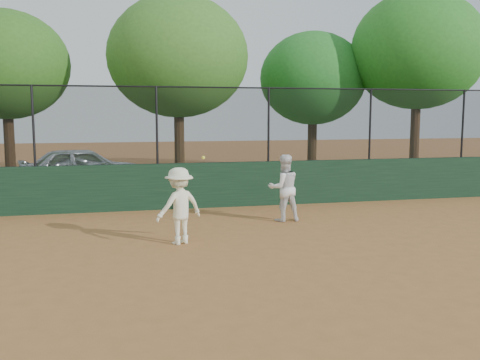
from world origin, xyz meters
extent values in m
plane|color=#A86A36|center=(0.00, 0.00, 0.00)|extent=(80.00, 80.00, 0.00)
cube|color=#183621|center=(0.00, 6.00, 0.60)|extent=(26.00, 0.20, 1.20)
cube|color=#2E4E18|center=(0.00, 12.00, 0.00)|extent=(36.00, 12.00, 0.01)
imported|color=silver|center=(-2.59, 10.47, 0.70)|extent=(4.34, 2.27, 1.41)
imported|color=white|center=(2.23, 3.80, 0.78)|extent=(0.79, 0.63, 1.56)
imported|color=white|center=(-0.41, 2.16, 0.74)|extent=(1.10, 0.89, 1.48)
sphere|color=#EFF736|center=(0.01, 1.82, 1.69)|extent=(0.06, 0.06, 0.06)
cube|color=black|center=(0.00, 6.00, 2.20)|extent=(26.00, 0.02, 2.00)
cylinder|color=black|center=(0.00, 6.00, 3.18)|extent=(26.00, 0.04, 0.04)
cylinder|color=black|center=(-3.50, 6.00, 2.20)|extent=(0.06, 0.06, 2.00)
cylinder|color=black|center=(-0.50, 6.00, 2.20)|extent=(0.06, 0.06, 2.00)
cylinder|color=black|center=(2.50, 6.00, 2.20)|extent=(0.06, 0.06, 2.00)
cylinder|color=black|center=(5.50, 6.00, 2.20)|extent=(0.06, 0.06, 2.00)
cylinder|color=black|center=(8.50, 6.00, 2.20)|extent=(0.06, 0.06, 2.00)
cylinder|color=#3C2714|center=(-5.15, 12.20, 1.24)|extent=(0.36, 0.36, 2.49)
ellipsoid|color=#2E5E1B|center=(-5.15, 12.20, 4.17)|extent=(4.35, 3.96, 3.76)
cylinder|color=#472F19|center=(0.69, 11.08, 1.29)|extent=(0.36, 0.36, 2.57)
ellipsoid|color=#386A22|center=(0.69, 11.08, 4.48)|extent=(4.93, 4.48, 4.26)
cylinder|color=#402A15|center=(6.12, 12.11, 1.12)|extent=(0.36, 0.36, 2.24)
ellipsoid|color=#226822|center=(6.12, 12.11, 3.87)|extent=(4.20, 3.82, 3.63)
cylinder|color=#4A301A|center=(9.67, 10.47, 1.44)|extent=(0.36, 0.36, 2.88)
ellipsoid|color=#246A1E|center=(9.67, 10.47, 4.85)|extent=(5.10, 4.64, 4.41)
camera|label=1|loc=(-1.62, -7.94, 2.50)|focal=40.00mm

